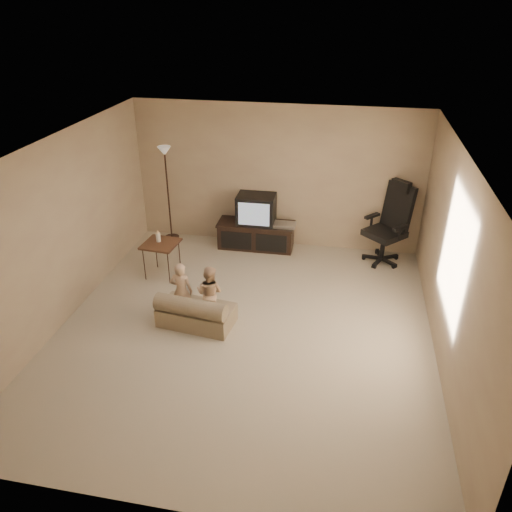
% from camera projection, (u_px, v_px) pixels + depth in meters
% --- Properties ---
extents(floor, '(5.50, 5.50, 0.00)m').
position_uv_depth(floor, '(244.00, 330.00, 6.82)').
color(floor, '#B7A991').
rests_on(floor, ground).
extents(room_shell, '(5.50, 5.50, 5.50)m').
position_uv_depth(room_shell, '(243.00, 229.00, 6.10)').
color(room_shell, white).
rests_on(room_shell, floor).
extents(tv_stand, '(1.39, 0.52, 0.99)m').
position_uv_depth(tv_stand, '(256.00, 226.00, 8.84)').
color(tv_stand, black).
rests_on(tv_stand, floor).
extents(office_chair, '(0.91, 0.91, 1.40)m').
position_uv_depth(office_chair, '(388.00, 234.00, 8.35)').
color(office_chair, black).
rests_on(office_chair, floor).
extents(side_table, '(0.57, 0.57, 0.79)m').
position_uv_depth(side_table, '(160.00, 244.00, 7.87)').
color(side_table, brown).
rests_on(side_table, floor).
extents(floor_lamp, '(0.27, 0.27, 1.74)m').
position_uv_depth(floor_lamp, '(166.00, 173.00, 8.76)').
color(floor_lamp, black).
rests_on(floor_lamp, floor).
extents(child_sofa, '(1.07, 0.69, 0.50)m').
position_uv_depth(child_sofa, '(195.00, 313.00, 6.82)').
color(child_sofa, gray).
rests_on(child_sofa, floor).
extents(toddler_left, '(0.32, 0.24, 0.87)m').
position_uv_depth(toddler_left, '(182.00, 291.00, 6.88)').
color(toddler_left, '#D4AA84').
rests_on(toddler_left, floor).
extents(toddler_right, '(0.43, 0.29, 0.82)m').
position_uv_depth(toddler_right, '(210.00, 293.00, 6.88)').
color(toddler_right, '#D4AA84').
rests_on(toddler_right, floor).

